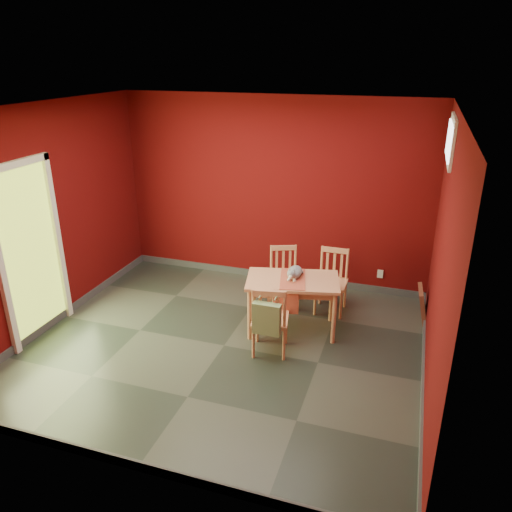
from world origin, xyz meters
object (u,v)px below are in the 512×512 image
(chair_far_left, at_px, (284,276))
(dining_table, at_px, (293,286))
(picture_frame, at_px, (422,304))
(tote_bag, at_px, (267,319))
(cat, at_px, (295,270))
(chair_near, at_px, (270,319))
(chair_far_right, at_px, (332,280))

(chair_far_left, bearing_deg, dining_table, -66.52)
(picture_frame, bearing_deg, tote_bag, -135.86)
(picture_frame, bearing_deg, cat, -155.15)
(dining_table, bearing_deg, chair_near, -100.80)
(tote_bag, bearing_deg, dining_table, 83.76)
(chair_far_left, bearing_deg, chair_far_right, 4.33)
(chair_far_right, relative_size, cat, 2.37)
(chair_far_left, distance_m, chair_far_right, 0.64)
(picture_frame, bearing_deg, chair_far_right, -174.45)
(chair_near, bearing_deg, chair_far_right, 69.01)
(tote_bag, height_order, picture_frame, tote_bag)
(cat, bearing_deg, chair_far_left, 89.06)
(chair_far_left, height_order, tote_bag, chair_far_left)
(chair_far_right, relative_size, tote_bag, 1.97)
(dining_table, height_order, picture_frame, dining_table)
(chair_far_left, height_order, picture_frame, chair_far_left)
(cat, bearing_deg, chair_near, -127.40)
(tote_bag, relative_size, cat, 1.21)
(chair_far_left, distance_m, tote_bag, 1.42)
(dining_table, distance_m, tote_bag, 0.79)
(cat, distance_m, picture_frame, 1.77)
(chair_far_left, height_order, cat, cat)
(dining_table, height_order, tote_bag, tote_bag)
(tote_bag, height_order, cat, cat)
(chair_far_left, relative_size, picture_frame, 1.87)
(picture_frame, bearing_deg, chair_far_left, -174.88)
(chair_far_right, relative_size, picture_frame, 1.94)
(tote_bag, bearing_deg, picture_frame, 44.14)
(chair_near, distance_m, tote_bag, 0.24)
(dining_table, xyz_separation_m, picture_frame, (1.53, 0.78, -0.39))
(chair_far_left, bearing_deg, chair_near, -82.49)
(chair_far_left, relative_size, cat, 2.29)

